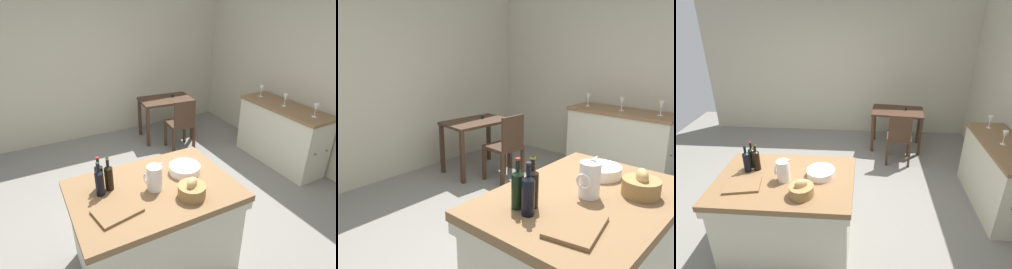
% 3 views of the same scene
% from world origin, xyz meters
% --- Properties ---
extents(ground_plane, '(6.76, 6.76, 0.00)m').
position_xyz_m(ground_plane, '(0.00, 0.00, 0.00)').
color(ground_plane, slate).
extents(wall_back, '(5.32, 0.12, 2.60)m').
position_xyz_m(wall_back, '(0.00, 2.60, 1.30)').
color(wall_back, '#B2AA93').
rests_on(wall_back, ground).
extents(wall_right, '(0.12, 5.20, 2.60)m').
position_xyz_m(wall_right, '(2.60, 0.00, 1.30)').
color(wall_right, '#B2AA93').
rests_on(wall_right, ground).
extents(island_table, '(1.42, 0.98, 0.88)m').
position_xyz_m(island_table, '(-0.29, -0.61, 0.47)').
color(island_table, brown).
rests_on(island_table, ground).
extents(side_cabinet, '(0.52, 1.40, 0.92)m').
position_xyz_m(side_cabinet, '(2.26, 0.27, 0.46)').
color(side_cabinet, brown).
rests_on(side_cabinet, ground).
extents(writing_desk, '(0.96, 0.66, 0.78)m').
position_xyz_m(writing_desk, '(1.11, 1.86, 0.61)').
color(writing_desk, '#3D281C').
rests_on(writing_desk, ground).
extents(wooden_chair, '(0.43, 0.43, 0.90)m').
position_xyz_m(wooden_chair, '(1.09, 1.29, 0.49)').
color(wooden_chair, '#3D281C').
rests_on(wooden_chair, ground).
extents(pitcher, '(0.17, 0.13, 0.27)m').
position_xyz_m(pitcher, '(-0.29, -0.63, 0.99)').
color(pitcher, white).
rests_on(pitcher, island_table).
extents(wash_bowl, '(0.29, 0.29, 0.08)m').
position_xyz_m(wash_bowl, '(0.07, -0.52, 0.92)').
color(wash_bowl, white).
rests_on(wash_bowl, island_table).
extents(bread_basket, '(0.23, 0.23, 0.18)m').
position_xyz_m(bread_basket, '(-0.06, -0.86, 0.94)').
color(bread_basket, olive).
rests_on(bread_basket, island_table).
extents(cutting_board, '(0.38, 0.31, 0.02)m').
position_xyz_m(cutting_board, '(-0.67, -0.76, 0.89)').
color(cutting_board, brown).
rests_on(cutting_board, island_table).
extents(wine_bottle_dark, '(0.07, 0.07, 0.31)m').
position_xyz_m(wine_bottle_dark, '(-0.63, -0.45, 1.00)').
color(wine_bottle_dark, black).
rests_on(wine_bottle_dark, island_table).
extents(wine_bottle_amber, '(0.07, 0.07, 0.30)m').
position_xyz_m(wine_bottle_amber, '(-0.69, -0.39, 1.00)').
color(wine_bottle_amber, black).
rests_on(wine_bottle_amber, island_table).
extents(wine_bottle_green, '(0.07, 0.07, 0.31)m').
position_xyz_m(wine_bottle_green, '(-0.72, -0.49, 1.00)').
color(wine_bottle_green, black).
rests_on(wine_bottle_green, island_table).
extents(wine_glass_far_left, '(0.07, 0.07, 0.18)m').
position_xyz_m(wine_glass_far_left, '(2.26, -0.21, 1.04)').
color(wine_glass_far_left, white).
rests_on(wine_glass_far_left, side_cabinet).
extents(wine_glass_left, '(0.07, 0.07, 0.18)m').
position_xyz_m(wine_glass_left, '(2.23, 0.28, 1.04)').
color(wine_glass_left, white).
rests_on(wine_glass_left, side_cabinet).
extents(wine_glass_middle, '(0.07, 0.07, 0.18)m').
position_xyz_m(wine_glass_middle, '(2.24, 0.77, 1.04)').
color(wine_glass_middle, white).
rests_on(wine_glass_middle, side_cabinet).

